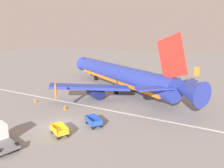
# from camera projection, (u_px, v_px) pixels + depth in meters

# --- Properties ---
(ground_plane) EXTENTS (220.00, 220.00, 0.00)m
(ground_plane) POSITION_uv_depth(u_px,v_px,m) (59.00, 126.00, 27.08)
(ground_plane) COLOR gray
(apron_stripe) EXTENTS (120.00, 0.36, 0.01)m
(apron_stripe) POSITION_uv_depth(u_px,v_px,m) (94.00, 107.00, 33.82)
(apron_stripe) COLOR silver
(apron_stripe) RESTS_ON ground
(airplane) EXTENTS (34.21, 28.49, 11.34)m
(airplane) POSITION_uv_depth(u_px,v_px,m) (122.00, 76.00, 42.83)
(airplane) COLOR #28389E
(airplane) RESTS_ON ground
(baggage_cart_nearest) EXTENTS (3.50, 2.38, 1.07)m
(baggage_cart_nearest) POSITION_uv_depth(u_px,v_px,m) (59.00, 130.00, 24.56)
(baggage_cart_nearest) COLOR gold
(baggage_cart_nearest) RESTS_ON ground
(baggage_cart_second_in_row) EXTENTS (3.36, 2.58, 1.07)m
(baggage_cart_second_in_row) POSITION_uv_depth(u_px,v_px,m) (94.00, 121.00, 27.05)
(baggage_cart_second_in_row) COLOR #234CB2
(baggage_cart_second_in_row) RESTS_ON ground
(traffic_cone_near_plane) EXTENTS (0.51, 0.51, 0.67)m
(traffic_cone_near_plane) POSITION_uv_depth(u_px,v_px,m) (65.00, 107.00, 32.87)
(traffic_cone_near_plane) COLOR orange
(traffic_cone_near_plane) RESTS_ON ground
(traffic_cone_mid_apron) EXTENTS (0.45, 0.45, 0.59)m
(traffic_cone_mid_apron) POSITION_uv_depth(u_px,v_px,m) (35.00, 100.00, 36.34)
(traffic_cone_mid_apron) COLOR orange
(traffic_cone_mid_apron) RESTS_ON ground
(traffic_cone_by_carts) EXTENTS (0.49, 0.49, 0.65)m
(traffic_cone_by_carts) POSITION_uv_depth(u_px,v_px,m) (103.00, 96.00, 38.84)
(traffic_cone_by_carts) COLOR orange
(traffic_cone_by_carts) RESTS_ON ground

